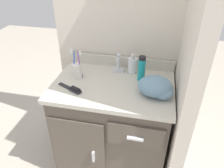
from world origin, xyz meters
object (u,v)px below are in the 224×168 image
Objects in this scene: toothbrush_cup at (77,70)px; shaving_cream_can at (142,69)px; soap_dispenser at (132,65)px; hairbrush at (72,89)px; hand_towel at (157,87)px.

toothbrush_cup is 1.18× the size of shaving_cream_can.
toothbrush_cup is 1.43× the size of soap_dispenser.
hand_towel is (0.53, 0.07, 0.04)m from hairbrush.
hand_towel reaches higher than hairbrush.
toothbrush_cup is 0.55m from hand_towel.
hand_towel is (0.18, -0.25, -0.01)m from soap_dispenser.
toothbrush_cup is 0.39m from soap_dispenser.
soap_dispenser is at bearing 22.74° from toothbrush_cup.
shaving_cream_can is 0.97× the size of hairbrush.
hairbrush is (0.02, -0.16, -0.05)m from toothbrush_cup.
toothbrush_cup is at bearing -157.26° from soap_dispenser.
shaving_cream_can reaches higher than hairbrush.
shaving_cream_can reaches higher than soap_dispenser.
hairbrush is 0.84× the size of hand_towel.
hairbrush is (-0.41, -0.22, -0.08)m from shaving_cream_can.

